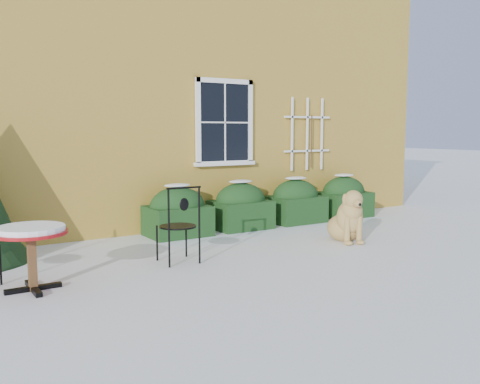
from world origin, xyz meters
TOP-DOWN VIEW (x-y plane):
  - ground at (0.00, 0.00)m, footprint 80.00×80.00m
  - house at (0.00, 7.00)m, footprint 12.40×8.40m
  - hedge_row at (1.65, 2.55)m, footprint 4.95×0.80m
  - bistro_table at (-3.11, 0.53)m, footprint 0.81×0.81m
  - patio_chair_near at (-1.12, 0.81)m, footprint 0.51×0.51m
  - dog at (1.84, 0.58)m, footprint 0.74×0.96m

SIDE VIEW (x-z plane):
  - ground at x=0.00m, z-range 0.00..0.00m
  - dog at x=1.84m, z-range -0.09..0.81m
  - hedge_row at x=1.65m, z-range -0.05..0.86m
  - patio_chair_near at x=-1.12m, z-range 0.00..1.08m
  - bistro_table at x=-3.11m, z-range 0.25..1.00m
  - house at x=0.00m, z-range 0.02..6.42m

